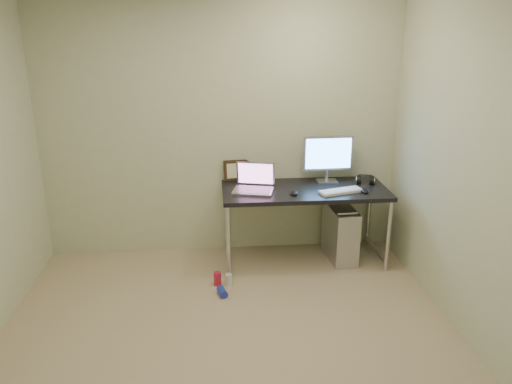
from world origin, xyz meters
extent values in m
plane|color=tan|center=(0.00, 0.00, 0.00)|extent=(3.50, 3.50, 0.00)
cube|color=beige|center=(0.00, 1.75, 1.25)|extent=(3.50, 0.02, 2.50)
cube|color=beige|center=(1.75, 0.00, 1.25)|extent=(0.02, 3.50, 2.50)
cube|color=black|center=(0.78, 1.41, 0.73)|extent=(1.58, 0.69, 0.04)
cylinder|color=silver|center=(0.03, 1.10, 0.35)|extent=(0.04, 0.04, 0.71)
cylinder|color=silver|center=(0.03, 1.71, 0.35)|extent=(0.04, 0.04, 0.71)
cylinder|color=silver|center=(1.53, 1.10, 0.35)|extent=(0.04, 0.04, 0.71)
cylinder|color=silver|center=(1.53, 1.71, 0.35)|extent=(0.04, 0.04, 0.71)
cylinder|color=silver|center=(0.03, 1.41, 0.08)|extent=(0.04, 0.61, 0.04)
cylinder|color=silver|center=(1.53, 1.41, 0.08)|extent=(0.04, 0.61, 0.04)
cube|color=#B9B9BE|center=(1.15, 1.41, 0.27)|extent=(0.27, 0.54, 0.54)
cylinder|color=#BCBBC3|center=(1.15, 1.20, 0.56)|extent=(0.19, 0.04, 0.03)
cylinder|color=#BCBBC3|center=(1.15, 1.63, 0.56)|extent=(0.19, 0.04, 0.03)
cylinder|color=black|center=(1.10, 1.70, 0.40)|extent=(0.01, 0.16, 0.69)
cylinder|color=black|center=(1.19, 1.68, 0.38)|extent=(0.02, 0.11, 0.71)
cylinder|color=#C01D3E|center=(-0.08, 0.97, 0.06)|extent=(0.08, 0.08, 0.12)
cylinder|color=silver|center=(0.02, 0.94, 0.06)|extent=(0.07, 0.07, 0.11)
cylinder|color=#2132C1|center=(-0.04, 0.78, 0.03)|extent=(0.10, 0.14, 0.07)
cube|color=#BCBBC3|center=(0.28, 1.35, 0.76)|extent=(0.42, 0.34, 0.02)
cube|color=gray|center=(0.28, 1.35, 0.77)|extent=(0.37, 0.29, 0.00)
cube|color=#94959B|center=(0.32, 1.49, 0.89)|extent=(0.37, 0.14, 0.24)
cube|color=#75416C|center=(0.32, 1.48, 0.89)|extent=(0.33, 0.12, 0.20)
cube|color=#BCBBC3|center=(1.04, 1.60, 0.76)|extent=(0.20, 0.15, 0.01)
cylinder|color=#BCBBC3|center=(1.04, 1.61, 0.82)|extent=(0.03, 0.03, 0.11)
cube|color=#BCBBC3|center=(1.04, 1.60, 1.04)|extent=(0.49, 0.05, 0.34)
cube|color=#4E93ED|center=(1.04, 1.58, 1.04)|extent=(0.45, 0.02, 0.30)
cube|color=white|center=(1.09, 1.26, 0.76)|extent=(0.43, 0.25, 0.02)
ellipsoid|color=black|center=(1.32, 1.25, 0.77)|extent=(0.08, 0.12, 0.04)
ellipsoid|color=black|center=(0.65, 1.25, 0.77)|extent=(0.08, 0.12, 0.04)
cylinder|color=black|center=(1.34, 1.51, 0.78)|extent=(0.07, 0.11, 0.10)
cylinder|color=black|center=(1.46, 1.51, 0.78)|extent=(0.07, 0.11, 0.10)
cube|color=black|center=(1.40, 1.51, 0.84)|extent=(0.13, 0.05, 0.01)
cube|color=black|center=(0.15, 1.73, 0.85)|extent=(0.27, 0.11, 0.21)
cylinder|color=silver|center=(0.35, 1.71, 0.79)|extent=(0.01, 0.01, 0.09)
cylinder|color=white|center=(0.35, 1.71, 0.85)|extent=(0.04, 0.03, 0.04)
camera|label=1|loc=(-0.08, -3.05, 2.27)|focal=35.00mm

